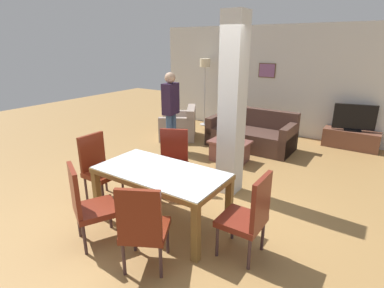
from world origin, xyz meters
TOP-DOWN VIEW (x-y plane):
  - ground_plane at (0.00, 0.00)m, footprint 18.00×18.00m
  - back_wall at (-0.00, 4.95)m, footprint 7.20×0.09m
  - divider_pillar at (0.32, 1.31)m, footprint 0.31×0.34m
  - dining_table at (0.00, 0.00)m, footprint 1.68×0.87m
  - dining_chair_head_right at (1.22, 0.00)m, footprint 0.46×0.46m
  - dining_chair_near_left at (-0.42, -0.81)m, footprint 0.62×0.62m
  - dining_chair_head_left at (-1.20, 0.00)m, footprint 0.46×0.46m
  - dining_chair_far_left at (-0.42, 0.81)m, footprint 0.62×0.62m
  - dining_chair_near_right at (0.42, -0.79)m, footprint 0.62×0.62m
  - sofa at (-0.23, 3.51)m, footprint 1.87×0.92m
  - armchair at (-2.02, 3.18)m, footprint 1.21×1.23m
  - coffee_table at (-0.25, 2.46)m, footprint 0.77×0.54m
  - bottle at (-0.20, 2.53)m, footprint 0.06×0.06m
  - tv_stand at (1.67, 4.67)m, footprint 1.15×0.40m
  - tv_screen at (1.67, 4.67)m, footprint 0.85×0.28m
  - floor_lamp at (-2.15, 4.58)m, footprint 0.28×0.28m
  - standing_person at (-1.61, 2.31)m, footprint 0.26×0.40m

SIDE VIEW (x-z plane):
  - ground_plane at x=0.00m, z-range 0.00..0.00m
  - tv_stand at x=1.67m, z-range 0.00..0.41m
  - coffee_table at x=-0.25m, z-range 0.01..0.42m
  - armchair at x=-2.02m, z-range -0.11..0.66m
  - sofa at x=-0.23m, z-range -0.13..0.70m
  - bottle at x=-0.20m, z-range 0.39..0.64m
  - dining_chair_head_right at x=1.22m, z-range 0.03..1.02m
  - dining_chair_near_left at x=-0.42m, z-range 0.03..1.02m
  - dining_chair_head_left at x=-1.20m, z-range 0.03..1.02m
  - dining_chair_far_left at x=-0.42m, z-range 0.03..1.02m
  - dining_chair_near_right at x=0.42m, z-range 0.03..1.02m
  - dining_table at x=0.00m, z-range 0.22..0.96m
  - tv_screen at x=1.67m, z-range 0.41..0.99m
  - standing_person at x=-1.61m, z-range 0.13..1.83m
  - divider_pillar at x=0.32m, z-range 0.00..2.70m
  - back_wall at x=0.00m, z-range 0.00..2.70m
  - floor_lamp at x=-2.15m, z-range 0.62..2.48m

